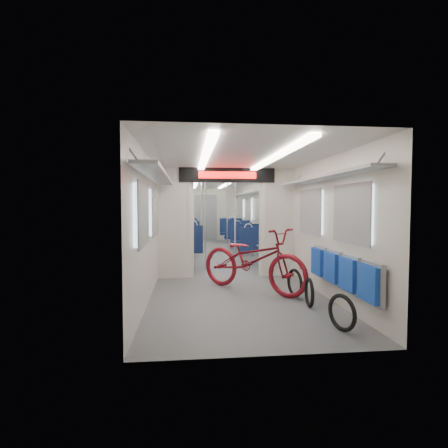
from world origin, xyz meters
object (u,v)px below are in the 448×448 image
at_px(bike_hoop_c, 295,284).
at_px(bicycle, 252,259).
at_px(flip_bench, 341,271).
at_px(stanchion_far_right, 227,217).
at_px(stanchion_near_right, 235,221).
at_px(stanchion_near_left, 205,221).
at_px(seat_bay_far_left, 185,232).
at_px(bike_hoop_b, 309,294).
at_px(seat_bay_near_left, 184,240).
at_px(seat_bay_near_right, 251,241).
at_px(bike_hoop_a, 342,315).
at_px(seat_bay_far_right, 234,231).
at_px(stanchion_far_left, 201,217).

bearing_deg(bike_hoop_c, bicycle, 143.64).
relative_size(flip_bench, stanchion_far_right, 0.92).
bearing_deg(bike_hoop_c, stanchion_near_right, 105.00).
distance_m(bike_hoop_c, stanchion_near_left, 3.12).
xyz_separation_m(bicycle, flip_bench, (1.05, -1.27, 0.01)).
distance_m(stanchion_near_left, stanchion_near_right, 0.71).
bearing_deg(seat_bay_far_left, stanchion_far_right, -56.46).
height_order(bike_hoop_b, stanchion_near_right, stanchion_near_right).
bearing_deg(seat_bay_near_left, bike_hoop_b, -67.72).
bearing_deg(stanchion_far_right, seat_bay_near_right, -68.32).
xyz_separation_m(flip_bench, stanchion_near_right, (-1.08, 3.28, 0.57)).
relative_size(bicycle, bike_hoop_a, 4.73).
distance_m(bicycle, seat_bay_near_left, 3.79).
height_order(seat_bay_far_right, stanchion_far_left, stanchion_far_left).
height_order(bike_hoop_c, seat_bay_near_left, seat_bay_near_left).
bearing_deg(seat_bay_far_left, bicycle, -79.87).
bearing_deg(stanchion_near_left, seat_bay_near_right, 46.25).
height_order(bicycle, stanchion_near_left, stanchion_near_left).
bearing_deg(seat_bay_near_right, seat_bay_far_right, 90.00).
bearing_deg(seat_bay_far_right, seat_bay_near_left, -118.48).
distance_m(bike_hoop_c, stanchion_far_right, 5.47).
relative_size(bike_hoop_c, seat_bay_near_left, 0.21).
relative_size(bike_hoop_b, seat_bay_far_left, 0.20).
bearing_deg(bike_hoop_b, bike_hoop_c, 93.34).
height_order(bicycle, stanchion_far_left, stanchion_far_left).
relative_size(stanchion_near_left, stanchion_far_right, 1.00).
distance_m(seat_bay_near_right, stanchion_near_right, 1.83).
xyz_separation_m(stanchion_near_left, stanchion_near_right, (0.68, -0.18, 0.00)).
distance_m(stanchion_near_right, stanchion_far_left, 3.30).
bearing_deg(seat_bay_far_right, stanchion_far_left, -126.59).
distance_m(seat_bay_near_right, stanchion_far_left, 2.20).
distance_m(bicycle, stanchion_near_right, 2.09).
relative_size(stanchion_near_right, stanchion_far_right, 1.00).
relative_size(seat_bay_near_right, stanchion_far_right, 0.86).
xyz_separation_m(bicycle, bike_hoop_a, (0.71, -2.07, -0.36)).
bearing_deg(seat_bay_far_left, stanchion_near_right, -76.27).
distance_m(bike_hoop_a, seat_bay_far_left, 9.22).
bearing_deg(bike_hoop_a, seat_bay_near_right, 90.76).
xyz_separation_m(bike_hoop_b, stanchion_near_right, (-0.70, 3.07, 0.95)).
relative_size(seat_bay_far_right, stanchion_near_left, 0.93).
distance_m(bike_hoop_b, bike_hoop_c, 0.60).
bearing_deg(flip_bench, bike_hoop_a, -113.22).
bearing_deg(flip_bench, stanchion_far_left, 104.99).
relative_size(bike_hoop_b, seat_bay_far_right, 0.21).
xyz_separation_m(seat_bay_near_right, seat_bay_far_left, (-1.87, 3.34, 0.03)).
relative_size(bike_hoop_b, stanchion_far_left, 0.19).
bearing_deg(seat_bay_far_left, seat_bay_far_right, 2.77).
xyz_separation_m(seat_bay_far_right, stanchion_far_left, (-1.33, -1.79, 0.60)).
bearing_deg(bicycle, seat_bay_near_left, 63.84).
bearing_deg(seat_bay_far_right, bike_hoop_a, -89.53).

